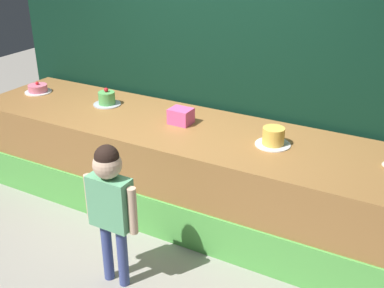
{
  "coord_description": "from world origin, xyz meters",
  "views": [
    {
      "loc": [
        1.96,
        -2.77,
        2.44
      ],
      "look_at": [
        0.26,
        0.31,
        0.8
      ],
      "focal_mm": 43.87,
      "sensor_mm": 36.0,
      "label": 1
    }
  ],
  "objects": [
    {
      "name": "stage_platform",
      "position": [
        0.0,
        0.51,
        0.42
      ],
      "size": [
        4.12,
        1.06,
        0.84
      ],
      "color": "#9E6B38",
      "rests_on": "ground_plane"
    },
    {
      "name": "curtain_backdrop",
      "position": [
        0.0,
        1.14,
        1.44
      ],
      "size": [
        4.56,
        0.08,
        2.88
      ],
      "primitive_type": "cube",
      "color": "black",
      "rests_on": "ground_plane"
    },
    {
      "name": "cake_left",
      "position": [
        -1.75,
        0.58,
        0.87
      ],
      "size": [
        0.28,
        0.28,
        0.12
      ],
      "color": "white",
      "rests_on": "stage_platform"
    },
    {
      "name": "pink_box",
      "position": [
        0.0,
        0.57,
        0.9
      ],
      "size": [
        0.2,
        0.17,
        0.14
      ],
      "primitive_type": "cube",
      "rotation": [
        0.0,
        0.0,
        -0.02
      ],
      "color": "#F5589F",
      "rests_on": "stage_platform"
    },
    {
      "name": "cake_center",
      "position": [
        -0.88,
        0.63,
        0.9
      ],
      "size": [
        0.27,
        0.27,
        0.17
      ],
      "color": "silver",
      "rests_on": "stage_platform"
    },
    {
      "name": "child_figure",
      "position": [
        0.12,
        -0.61,
        0.73
      ],
      "size": [
        0.44,
        0.2,
        1.13
      ],
      "color": "#3F4C8C",
      "rests_on": "ground_plane"
    },
    {
      "name": "cake_right",
      "position": [
        0.88,
        0.53,
        0.9
      ],
      "size": [
        0.29,
        0.29,
        0.15
      ],
      "color": "white",
      "rests_on": "stage_platform"
    },
    {
      "name": "ground_plane",
      "position": [
        0.0,
        0.0,
        0.0
      ],
      "size": [
        12.0,
        12.0,
        0.0
      ],
      "primitive_type": "plane",
      "color": "gray"
    }
  ]
}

